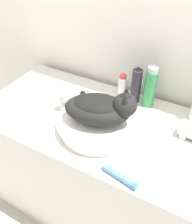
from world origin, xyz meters
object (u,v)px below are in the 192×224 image
Objects in this scene: deodorant_stick at (122,85)px; cream_tube at (120,177)px; cat at (101,107)px; shampoo_bottle_tall at (150,87)px; hairspray_can_black at (136,85)px; faucet at (65,101)px.

deodorant_stick reaches higher than cream_tube.
cat is 2.27× the size of deodorant_stick.
deodorant_stick is at bearing 113.24° from cream_tube.
shampoo_bottle_tall is 0.51m from cream_tube.
cream_tube is at bearing -74.73° from hairspray_can_black.
hairspray_can_black is at bearing 180.00° from shampoo_bottle_tall.
faucet is at bearing -138.60° from hairspray_can_black.
cat is at bearing 2.26° from faucet.
faucet is at bearing 149.35° from cream_tube.
cat is 0.31m from shampoo_bottle_tall.
deodorant_stick is at bearing 180.00° from hairspray_can_black.
faucet is 0.44m from shampoo_bottle_tall.
cat is 2.69× the size of faucet.
deodorant_stick is 0.08m from hairspray_can_black.
cat reaches higher than faucet.
hairspray_can_black is at bearing 61.77° from cat.
cream_tube is at bearing -64.56° from cat.
deodorant_stick reaches higher than faucet.
cream_tube is (0.06, -0.50, -0.10)m from shampoo_bottle_tall.
cream_tube is at bearing -19.67° from faucet.
hairspray_can_black is (0.06, 0.29, -0.03)m from cat.
cat is at bearing -85.95° from deodorant_stick.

